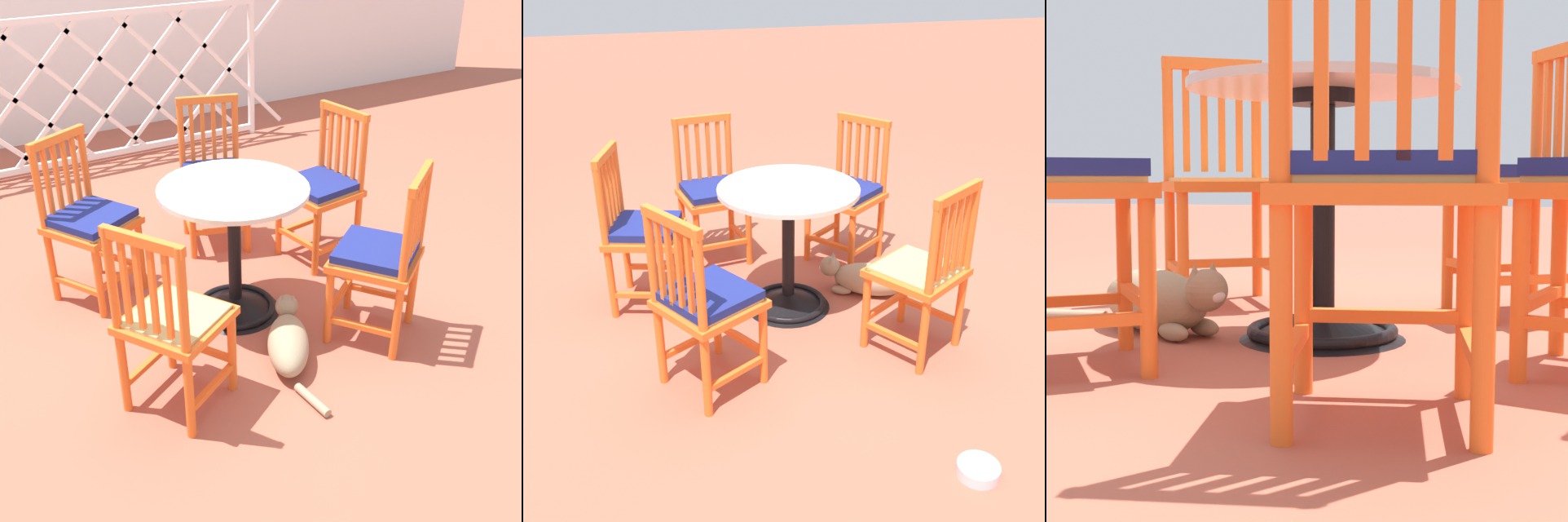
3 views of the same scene
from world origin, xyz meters
The scene contains 8 objects.
ground_plane centered at (0.00, 0.00, 0.00)m, with size 24.00×24.00×0.00m, color #AD5642.
cafe_table centered at (0.07, -0.01, 0.28)m, with size 0.76×0.76×0.73m.
orange_chair_at_corner centered at (-0.52, 0.55, 0.45)m, with size 0.54×0.54×0.91m.
orange_chair_by_planter centered at (-0.51, -0.52, 0.43)m, with size 0.55×0.55×0.91m.
orange_chair_near_fence centered at (0.58, -0.56, 0.45)m, with size 0.56×0.56×0.91m.
orange_chair_tucked_in centered at (0.82, 0.27, 0.45)m, with size 0.45×0.45×0.91m.
tabby_cat centered at (0.10, -0.49, 0.10)m, with size 0.40×0.71×0.23m.
pet_water_bowl centered at (-1.39, -0.37, 0.03)m, with size 0.17×0.17×0.05m, color silver.
Camera 3 is at (2.30, 0.48, 0.45)m, focal length 55.57 mm.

